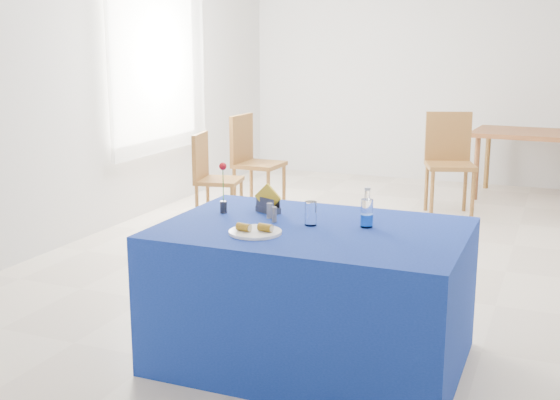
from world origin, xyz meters
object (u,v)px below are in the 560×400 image
(chair_bg_left, at_px, (449,156))
(chair_win_a, at_px, (211,173))
(blue_table, at_px, (312,294))
(chair_win_b, at_px, (251,156))
(water_bottle, at_px, (367,214))
(plate, at_px, (255,232))
(oak_table, at_px, (539,139))

(chair_bg_left, bearing_deg, chair_win_a, -164.15)
(blue_table, height_order, chair_win_b, chair_win_b)
(blue_table, height_order, water_bottle, water_bottle)
(blue_table, relative_size, chair_bg_left, 1.55)
(chair_bg_left, relative_size, chair_win_a, 1.16)
(chair_win_a, bearing_deg, chair_win_b, -19.37)
(plate, xyz_separation_m, chair_win_a, (-1.65, 2.64, -0.25))
(chair_bg_left, xyz_separation_m, chair_win_a, (-2.01, -1.37, -0.08))
(blue_table, relative_size, chair_win_b, 1.60)
(plate, distance_m, oak_table, 5.23)
(chair_win_a, bearing_deg, oak_table, -59.70)
(blue_table, height_order, chair_bg_left, chair_bg_left)
(plate, distance_m, chair_win_a, 3.12)
(plate, height_order, oak_table, plate)
(water_bottle, distance_m, chair_win_a, 3.16)
(oak_table, bearing_deg, chair_win_a, -138.82)
(blue_table, xyz_separation_m, chair_bg_left, (0.13, 3.76, 0.22))
(chair_win_b, bearing_deg, plate, -152.96)
(chair_bg_left, xyz_separation_m, chair_win_b, (-1.90, -0.67, -0.02))
(oak_table, height_order, chair_bg_left, chair_bg_left)
(plate, bearing_deg, chair_win_a, 122.09)
(oak_table, bearing_deg, water_bottle, -98.00)
(plate, height_order, chair_win_a, chair_win_a)
(plate, bearing_deg, water_bottle, 34.83)
(water_bottle, bearing_deg, blue_table, -158.61)
(blue_table, bearing_deg, chair_bg_left, 88.09)
(water_bottle, relative_size, chair_bg_left, 0.21)
(oak_table, bearing_deg, chair_win_b, -146.93)
(oak_table, distance_m, chair_bg_left, 1.36)
(chair_bg_left, bearing_deg, water_bottle, -106.24)
(chair_bg_left, relative_size, chair_win_b, 1.03)
(chair_win_a, height_order, chair_win_b, chair_win_b)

